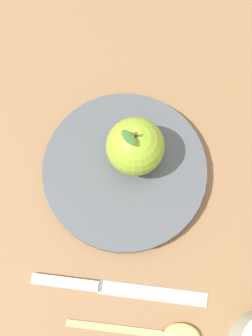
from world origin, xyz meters
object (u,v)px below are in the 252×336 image
at_px(apple, 135,146).
at_px(spoon, 166,335).
at_px(knife, 103,287).
at_px(dinner_plate, 126,170).

bearing_deg(apple, spoon, 71.30).
bearing_deg(knife, dinner_plate, -129.09).
height_order(dinner_plate, spoon, dinner_plate).
xyz_separation_m(apple, spoon, (0.08, 0.23, -0.05)).
height_order(dinner_plate, knife, dinner_plate).
relative_size(apple, knife, 0.45).
distance_m(apple, knife, 0.19).
bearing_deg(apple, dinner_plate, 28.49).
bearing_deg(spoon, dinner_plate, -104.88).
relative_size(dinner_plate, spoon, 1.48).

